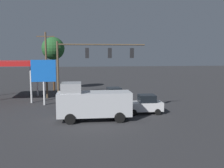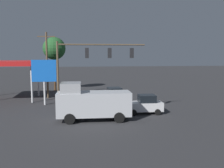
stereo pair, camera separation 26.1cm
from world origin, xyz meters
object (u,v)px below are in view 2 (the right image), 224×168
(delivery_truck, at_px, (92,102))
(utility_pole, at_px, (47,63))
(price_sign, at_px, (44,72))
(street_tree, at_px, (54,49))
(traffic_signal_assembly, at_px, (91,60))
(sedan_waiting, at_px, (114,95))
(hatchback_crossing, at_px, (145,104))

(delivery_truck, bearing_deg, utility_pole, -65.21)
(price_sign, xyz_separation_m, street_tree, (-0.13, -12.34, 3.09))
(traffic_signal_assembly, xyz_separation_m, utility_pole, (5.53, -11.07, -0.68))
(street_tree, bearing_deg, sedan_waiting, 125.29)
(price_sign, height_order, delivery_truck, price_sign)
(traffic_signal_assembly, xyz_separation_m, price_sign, (5.33, -6.22, -1.58))
(utility_pole, distance_m, delivery_truck, 14.34)
(traffic_signal_assembly, bearing_deg, sedan_waiting, -116.97)
(price_sign, height_order, street_tree, street_tree)
(price_sign, bearing_deg, utility_pole, -87.64)
(price_sign, xyz_separation_m, hatchback_crossing, (-10.93, 5.97, -3.02))
(traffic_signal_assembly, xyz_separation_m, delivery_truck, (-0.01, 1.77, -3.86))
(delivery_truck, distance_m, hatchback_crossing, 5.99)
(utility_pole, bearing_deg, hatchback_crossing, 135.81)
(sedan_waiting, relative_size, street_tree, 0.50)
(traffic_signal_assembly, bearing_deg, utility_pole, -63.46)
(delivery_truck, bearing_deg, street_tree, -74.16)
(delivery_truck, distance_m, sedan_waiting, 8.95)
(delivery_truck, xyz_separation_m, sedan_waiting, (-3.30, -8.29, -0.74))
(sedan_waiting, xyz_separation_m, hatchback_crossing, (-2.28, 6.27, -0.00))
(utility_pole, height_order, sedan_waiting, utility_pole)
(price_sign, bearing_deg, delivery_truck, 123.77)
(traffic_signal_assembly, distance_m, price_sign, 8.35)
(price_sign, distance_m, hatchback_crossing, 12.82)
(sedan_waiting, bearing_deg, traffic_signal_assembly, -31.24)
(price_sign, bearing_deg, hatchback_crossing, 151.35)
(hatchback_crossing, bearing_deg, street_tree, -57.45)
(hatchback_crossing, relative_size, street_tree, 0.43)
(sedan_waiting, bearing_deg, delivery_truck, -26.00)
(traffic_signal_assembly, distance_m, delivery_truck, 4.25)
(traffic_signal_assembly, relative_size, utility_pole, 0.95)
(traffic_signal_assembly, relative_size, delivery_truck, 1.27)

